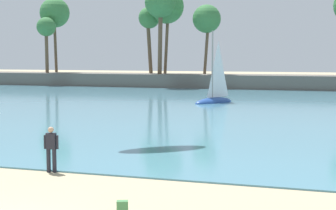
{
  "coord_description": "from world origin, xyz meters",
  "views": [
    {
      "loc": [
        7.95,
        -10.04,
        4.21
      ],
      "look_at": [
        1.73,
        9.68,
        2.27
      ],
      "focal_mm": 55.99,
      "sensor_mm": 36.0,
      "label": 1
    }
  ],
  "objects": [
    {
      "name": "sea",
      "position": [
        0.0,
        52.1,
        0.03
      ],
      "size": [
        220.0,
        91.07,
        0.06
      ],
      "primitive_type": "cube",
      "color": "teal",
      "rests_on": "ground"
    },
    {
      "name": "palm_headland",
      "position": [
        -2.57,
        57.74,
        4.02
      ],
      "size": [
        94.4,
        7.09,
        13.29
      ],
      "color": "#605B54",
      "rests_on": "ground"
    },
    {
      "name": "person_at_waterline",
      "position": [
        -1.69,
        6.5,
        0.89
      ],
      "size": [
        0.54,
        0.25,
        1.67
      ],
      "color": "#23232D",
      "rests_on": "ground"
    },
    {
      "name": "backpack_near_kite",
      "position": [
        2.79,
        2.36,
        0.21
      ],
      "size": [
        0.35,
        0.35,
        0.44
      ],
      "color": "#47844C",
      "rests_on": "ground"
    },
    {
      "name": "sailboat_near_shore",
      "position": [
        -2.09,
        35.66,
        0.68
      ],
      "size": [
        3.44,
        4.83,
        6.83
      ],
      "color": "#234793",
      "rests_on": "sea"
    }
  ]
}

